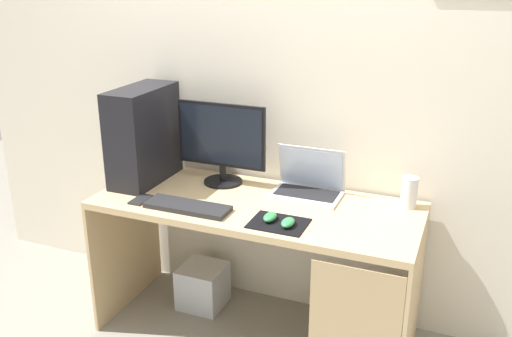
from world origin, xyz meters
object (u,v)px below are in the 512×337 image
at_px(pc_tower, 143,135).
at_px(mouse_right, 288,223).
at_px(keyboard, 188,207).
at_px(laptop, 308,185).
at_px(subwoofer, 203,286).
at_px(speaker, 409,192).
at_px(cell_phone, 141,200).
at_px(mouse_left, 270,217).
at_px(monitor, 222,142).

relative_size(pc_tower, mouse_right, 5.34).
bearing_deg(keyboard, laptop, 39.53).
xyz_separation_m(laptop, subwoofer, (-0.58, -0.08, -0.68)).
height_order(speaker, cell_phone, speaker).
xyz_separation_m(pc_tower, mouse_right, (0.91, -0.27, -0.23)).
bearing_deg(speaker, mouse_right, -137.67).
bearing_deg(mouse_left, keyboard, -177.26).
distance_m(keyboard, subwoofer, 0.73).
bearing_deg(mouse_right, laptop, 94.51).
xyz_separation_m(mouse_left, cell_phone, (-0.69, -0.02, -0.02)).
relative_size(keyboard, cell_phone, 3.23).
bearing_deg(pc_tower, cell_phone, -63.25).
bearing_deg(pc_tower, keyboard, -33.50).
bearing_deg(subwoofer, laptop, 7.96).
bearing_deg(subwoofer, mouse_left, -29.58).
xyz_separation_m(speaker, cell_phone, (-1.25, -0.42, -0.07)).
relative_size(pc_tower, monitor, 1.04).
relative_size(laptop, mouse_left, 3.68).
relative_size(pc_tower, laptop, 1.45).
xyz_separation_m(monitor, mouse_left, (0.41, -0.35, -0.21)).
height_order(monitor, mouse_right, monitor).
relative_size(laptop, subwoofer, 1.44).
distance_m(keyboard, cell_phone, 0.27).
distance_m(pc_tower, mouse_right, 0.98).
bearing_deg(speaker, subwoofer, -174.35).
distance_m(pc_tower, monitor, 0.42).
bearing_deg(mouse_left, speaker, 35.51).
bearing_deg(pc_tower, monitor, 15.12).
bearing_deg(mouse_left, pc_tower, 163.35).
bearing_deg(laptop, pc_tower, -171.43).
relative_size(monitor, keyboard, 1.18).
xyz_separation_m(speaker, subwoofer, (-1.09, -0.11, -0.71)).
xyz_separation_m(keyboard, subwoofer, (-0.10, 0.32, -0.65)).
relative_size(pc_tower, cell_phone, 3.94).
relative_size(monitor, mouse_left, 5.15).
height_order(speaker, mouse_left, speaker).
height_order(monitor, speaker, monitor).
xyz_separation_m(monitor, laptop, (0.47, 0.02, -0.18)).
xyz_separation_m(monitor, cell_phone, (-0.28, -0.37, -0.22)).
bearing_deg(laptop, speaker, 2.94).
distance_m(laptop, keyboard, 0.63).
relative_size(mouse_left, mouse_right, 1.00).
bearing_deg(mouse_right, speaker, 42.33).
bearing_deg(monitor, subwoofer, -151.96).
bearing_deg(subwoofer, pc_tower, -170.23).
xyz_separation_m(speaker, mouse_right, (-0.47, -0.43, -0.06)).
relative_size(monitor, speaker, 3.20).
relative_size(keyboard, mouse_left, 4.38).
bearing_deg(mouse_right, keyboard, 179.44).
xyz_separation_m(pc_tower, speaker, (1.38, 0.16, -0.18)).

